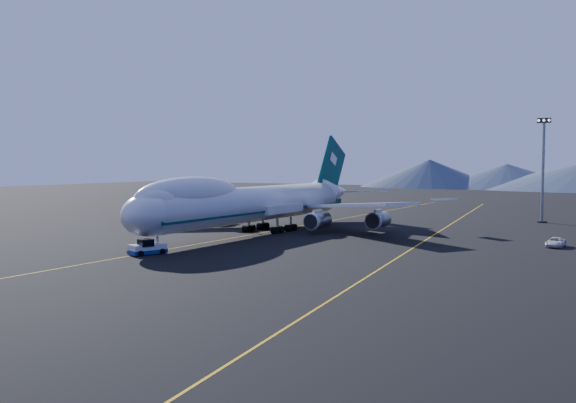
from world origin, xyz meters
The scene contains 7 objects.
ground centered at (0.00, 0.00, 0.00)m, with size 500.00×500.00×0.00m, color black.
taxiway_line_main centered at (0.00, 0.00, 0.01)m, with size 0.25×220.00×0.01m, color #E3A40D.
taxiway_line_side centered at (30.00, 10.00, 0.01)m, with size 0.25×200.00×0.01m, color #E3A40D.
boeing_747 centered at (0.00, 0.03, 5.81)m, with size 59.62×72.43×19.37m.
pushback_tug centered at (0.92, -29.64, 0.71)m, with size 4.31×5.81×2.27m.
service_van centered at (50.90, 8.59, 0.74)m, with size 2.46×5.34×1.48m, color silver.
floodlight_mast centered at (42.42, 51.22, 11.66)m, with size 2.84×2.13×23.01m.
Camera 1 is at (64.78, -99.04, 13.26)m, focal length 40.00 mm.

